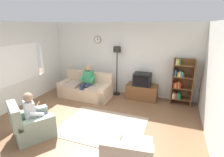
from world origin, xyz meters
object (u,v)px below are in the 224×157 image
Objects in this scene: person_in_left_armchair at (34,112)px; person_on_couch at (87,80)px; tv at (142,79)px; bookshelf at (181,82)px; tv_stand at (142,92)px; armchair_near_window at (32,125)px; floor_lamp at (117,57)px; couch at (86,89)px.

person_on_couch is at bearing 86.84° from person_in_left_armchair.
person_on_couch is 1.11× the size of person_in_left_armchair.
bookshelf is (1.27, 0.09, 0.02)m from tv.
tv is (0.00, -0.02, 0.49)m from tv_stand.
tv_stand is 2.02m from person_on_couch.
armchair_near_window is (-2.05, -3.14, 0.02)m from tv_stand.
person_on_couch is at bearing -139.11° from floor_lamp.
floor_lamp is 1.58× the size of armchair_near_window.
bookshelf is 4.54m from person_in_left_armchair.
tv_stand is 0.94× the size of armchair_near_window.
couch reaches higher than tv_stand.
person_in_left_armchair is at bearing -123.32° from tv.
floor_lamp is 1.49× the size of person_on_couch.
person_in_left_armchair reaches higher than tv.
floor_lamp reaches higher than bookshelf.
floor_lamp is 3.43m from person_in_left_armchair.
bookshelf is at bearing 3.14° from tv_stand.
bookshelf is at bearing -0.74° from floor_lamp.
couch is at bearing 139.59° from person_on_couch.
floor_lamp is at bearing 32.79° from couch.
person_in_left_armchair reaches higher than armchair_near_window.
tv_stand is at bearing -176.86° from bookshelf.
tv_stand is at bearing 56.89° from armchair_near_window.
tv reaches higher than tv_stand.
couch is 2.59m from armchair_near_window.
armchair_near_window is (-1.05, -3.24, -1.16)m from floor_lamp.
person_on_couch is (0.18, 2.48, 0.41)m from armchair_near_window.
floor_lamp is (-0.99, 0.12, 0.70)m from tv.
tv is 1.97m from person_on_couch.
floor_lamp is 3.60m from armchair_near_window.
tv_stand is 1.83× the size of tv.
tv_stand is at bearing 15.31° from couch.
tv_stand is at bearing 19.37° from person_on_couch.
armchair_near_window is at bearing -94.18° from person_on_couch.
bookshelf reaches higher than tv.
tv_stand is at bearing -5.69° from floor_lamp.
couch is 3.20× the size of tv.
bookshelf is 1.25× the size of person_on_couch.
bookshelf is 1.38× the size of person_in_left_armchair.
tv is 3.76m from armchair_near_window.
couch and armchair_near_window have the same top height.
armchair_near_window is at bearing -123.12° from person_in_left_armchair.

